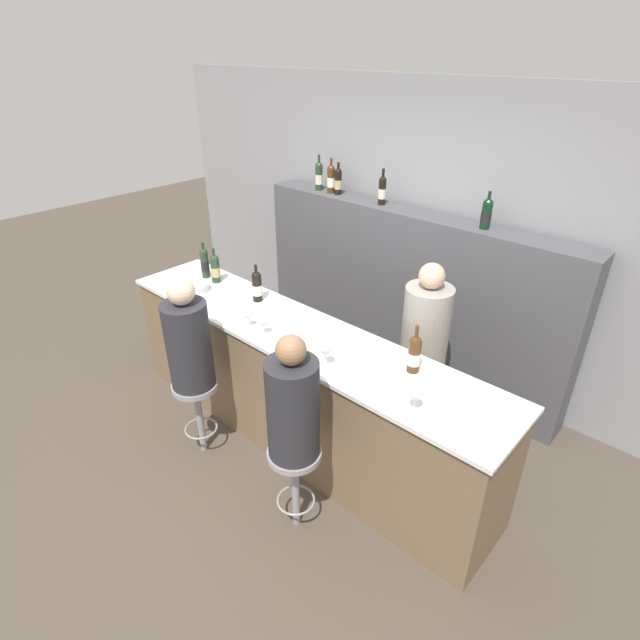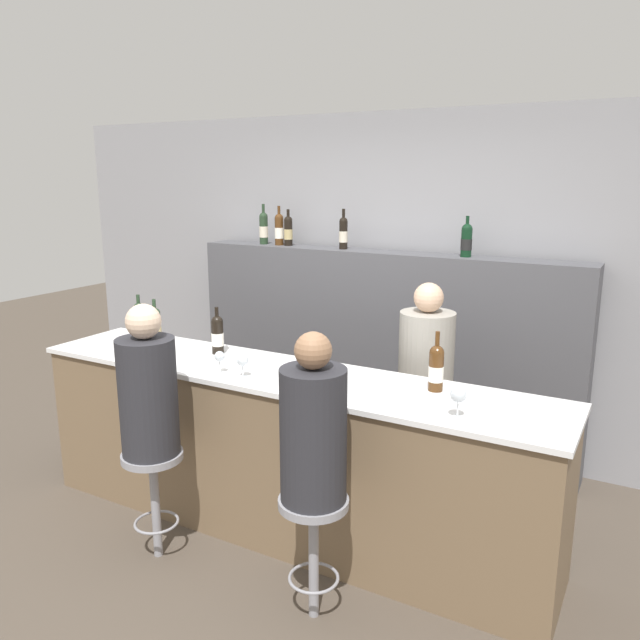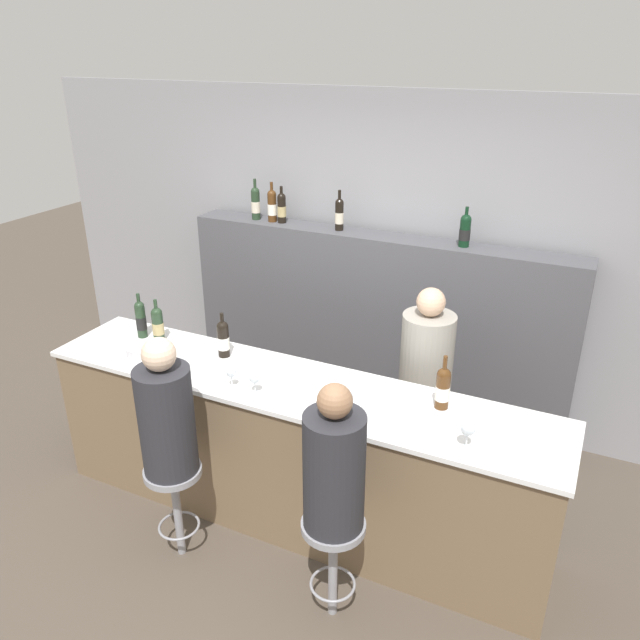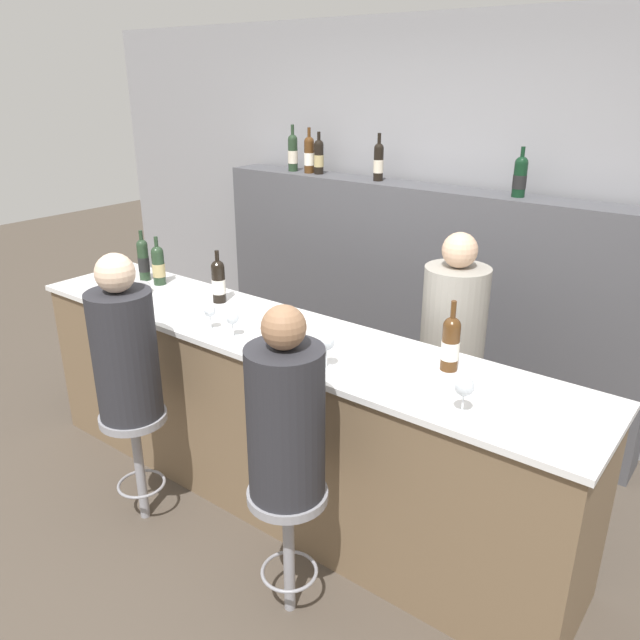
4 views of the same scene
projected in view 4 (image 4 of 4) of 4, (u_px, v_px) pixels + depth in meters
The scene contains 23 objects.
ground_plane at pixel (245, 522), 3.34m from camera, with size 16.00×16.00×0.00m, color #4C4238.
wall_back at pixel (432, 220), 4.28m from camera, with size 6.40×0.05×2.60m.
bar_counter at pixel (281, 417), 3.38m from camera, with size 3.29×0.65×1.00m.
back_bar_cabinet at pixel (412, 300), 4.31m from camera, with size 3.09×0.28×1.56m.
wine_bottle_counter_0 at pixel (143, 259), 3.95m from camera, with size 0.07×0.07×0.32m.
wine_bottle_counter_1 at pixel (158, 265), 3.87m from camera, with size 0.08×0.08×0.31m.
wine_bottle_counter_2 at pixel (218, 281), 3.57m from camera, with size 0.08×0.08×0.31m.
wine_bottle_counter_3 at pixel (451, 343), 2.74m from camera, with size 0.08×0.08×0.33m.
wine_bottle_backbar_0 at pixel (293, 152), 4.57m from camera, with size 0.07×0.07×0.33m.
wine_bottle_backbar_1 at pixel (309, 154), 4.48m from camera, with size 0.07×0.07×0.32m.
wine_bottle_backbar_2 at pixel (319, 156), 4.44m from camera, with size 0.07×0.07×0.29m.
wine_bottle_backbar_3 at pixel (379, 161), 4.15m from camera, with size 0.07×0.07×0.31m.
wine_bottle_backbar_4 at pixel (520, 176), 3.60m from camera, with size 0.08×0.08×0.29m.
wine_glass_0 at pixel (210, 312), 3.19m from camera, with size 0.06×0.06×0.13m.
wine_glass_1 at pixel (232, 319), 3.10m from camera, with size 0.07×0.07×0.14m.
wine_glass_2 at pixel (326, 344), 2.76m from camera, with size 0.07×0.07×0.16m.
wine_glass_3 at pixel (464, 388), 2.38m from camera, with size 0.08×0.08×0.16m.
metal_bowl at pixel (134, 289), 3.74m from camera, with size 0.20×0.20×0.05m.
bar_stool_left at pixel (136, 438), 3.21m from camera, with size 0.34×0.34×0.63m.
guest_seated_left at pixel (124, 348), 3.02m from camera, with size 0.31×0.31×0.84m.
bar_stool_right at pixel (288, 519), 2.62m from camera, with size 0.34×0.34×0.63m.
guest_seated_right at pixel (286, 416), 2.44m from camera, with size 0.31×0.31×0.81m.
bartender at pixel (449, 373), 3.48m from camera, with size 0.35×0.35×1.48m.
Camera 4 is at (1.97, -1.90, 2.23)m, focal length 35.00 mm.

